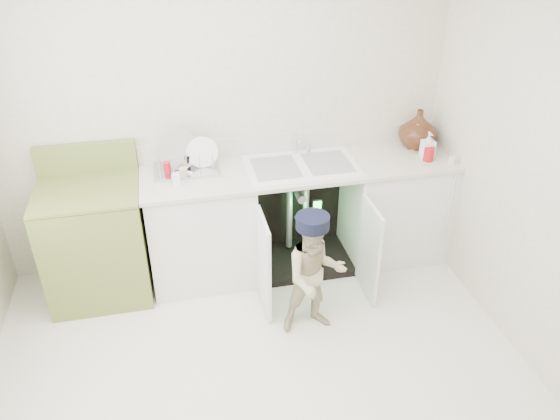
% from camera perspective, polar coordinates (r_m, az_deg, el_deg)
% --- Properties ---
extents(ground, '(3.50, 3.50, 0.00)m').
position_cam_1_polar(ground, '(3.69, -1.76, -17.31)').
color(ground, beige).
rests_on(ground, ground).
extents(room_shell, '(6.00, 5.50, 1.26)m').
position_cam_1_polar(room_shell, '(2.88, -2.16, -0.55)').
color(room_shell, beige).
rests_on(room_shell, ground).
extents(counter_run, '(2.44, 1.02, 1.22)m').
position_cam_1_polar(counter_run, '(4.41, 2.50, -0.27)').
color(counter_run, white).
rests_on(counter_run, ground).
extents(avocado_stove, '(0.72, 0.65, 1.13)m').
position_cam_1_polar(avocado_stove, '(4.31, -18.64, -2.97)').
color(avocado_stove, olive).
rests_on(avocado_stove, ground).
extents(repair_worker, '(0.44, 0.62, 0.93)m').
position_cam_1_polar(repair_worker, '(3.75, 3.66, -6.68)').
color(repair_worker, beige).
rests_on(repair_worker, ground).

